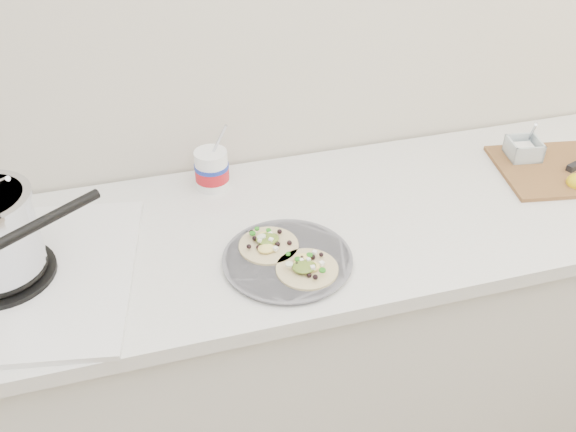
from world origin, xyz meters
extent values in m
cube|color=beige|center=(0.00, 1.73, 1.30)|extent=(3.50, 0.05, 2.60)
cube|color=silver|center=(0.00, 1.43, 0.43)|extent=(2.40, 0.62, 0.86)
cube|color=silver|center=(0.00, 1.41, 0.88)|extent=(2.44, 0.66, 0.04)
cube|color=silver|center=(-0.62, 1.39, 0.91)|extent=(0.67, 0.63, 0.01)
cylinder|color=black|center=(-0.62, 1.39, 0.92)|extent=(0.24, 0.24, 0.01)
torus|color=black|center=(-0.62, 1.39, 0.94)|extent=(0.20, 0.20, 0.02)
cylinder|color=#5D5D64|center=(0.02, 1.27, 0.91)|extent=(0.29, 0.29, 0.01)
cylinder|color=#5D5D64|center=(0.02, 1.27, 0.91)|extent=(0.31, 0.31, 0.00)
cylinder|color=white|center=(-0.09, 1.64, 0.96)|extent=(0.09, 0.09, 0.11)
cylinder|color=red|center=(-0.09, 1.64, 0.95)|extent=(0.09, 0.09, 0.04)
cylinder|color=#192D99|center=(-0.09, 1.64, 0.97)|extent=(0.09, 0.09, 0.01)
cube|color=brown|center=(0.92, 1.44, 0.91)|extent=(0.45, 0.35, 0.01)
cube|color=white|center=(0.81, 1.53, 0.93)|extent=(0.06, 0.06, 0.03)
camera|label=1|loc=(-0.29, 0.16, 1.88)|focal=40.00mm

